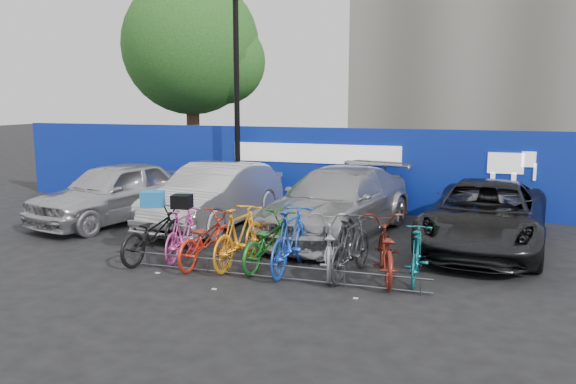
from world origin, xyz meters
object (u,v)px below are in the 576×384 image
at_px(bike_7, 351,246).
at_px(bike_3, 240,236).
at_px(bike_4, 268,241).
at_px(bike_1, 183,233).
at_px(car_0, 114,192).
at_px(bike_0, 154,233).
at_px(lamppost, 237,97).
at_px(bike_9, 417,254).
at_px(bike_8, 385,249).
at_px(bike_rack, 273,271).
at_px(car_1, 215,195).
at_px(car_2, 337,202).
at_px(bike_6, 328,246).
at_px(tree, 197,49).
at_px(car_3, 485,215).
at_px(bike_2, 206,239).
at_px(bike_5, 291,240).

bearing_deg(bike_7, bike_3, 9.67).
bearing_deg(bike_7, bike_4, 6.08).
bearing_deg(bike_4, bike_1, 7.66).
relative_size(car_0, bike_0, 2.26).
bearing_deg(lamppost, bike_9, -43.06).
distance_m(bike_7, bike_8, 0.61).
height_order(bike_rack, bike_7, bike_7).
relative_size(car_1, car_2, 0.89).
bearing_deg(bike_0, bike_6, -170.79).
xyz_separation_m(car_2, bike_0, (-3.06, -3.17, -0.25)).
xyz_separation_m(tree, bike_4, (6.42, -9.94, -4.56)).
xyz_separation_m(bike_0, bike_6, (3.58, 0.20, -0.03)).
distance_m(car_1, bike_4, 3.84).
relative_size(bike_rack, bike_7, 2.95).
height_order(car_0, bike_9, car_0).
bearing_deg(bike_8, car_0, -31.55).
relative_size(car_3, bike_0, 2.53).
relative_size(bike_1, bike_7, 0.92).
relative_size(lamppost, bike_9, 3.71).
height_order(lamppost, bike_3, lamppost).
height_order(bike_3, bike_6, bike_3).
xyz_separation_m(tree, bike_2, (5.18, -10.13, -4.56)).
bearing_deg(bike_rack, bike_8, 20.19).
xyz_separation_m(bike_rack, car_2, (0.31, 3.70, 0.63)).
bearing_deg(car_1, bike_5, -40.67).
bearing_deg(bike_2, bike_5, -172.11).
bearing_deg(car_0, bike_5, -10.34).
bearing_deg(car_2, bike_1, -117.34).
distance_m(bike_rack, car_2, 3.76).
distance_m(car_0, bike_2, 4.88).
bearing_deg(car_3, bike_7, -122.90).
height_order(bike_rack, bike_3, bike_3).
bearing_deg(bike_3, car_2, -104.98).
relative_size(car_2, bike_2, 2.80).
distance_m(bike_3, bike_9, 3.36).
distance_m(car_3, bike_2, 6.03).
relative_size(car_0, bike_2, 2.41).
xyz_separation_m(car_0, bike_7, (6.89, -2.69, -0.23)).
height_order(car_1, bike_6, car_1).
bearing_deg(bike_4, lamppost, -53.11).
bearing_deg(bike_2, bike_rack, 167.77).
xyz_separation_m(bike_7, bike_9, (1.16, 0.10, -0.07)).
distance_m(bike_0, bike_5, 2.90).
distance_m(bike_0, bike_2, 1.16).
distance_m(bike_2, bike_7, 2.88).
distance_m(car_0, bike_8, 7.94).
relative_size(bike_2, bike_7, 1.02).
height_order(lamppost, bike_2, lamppost).
bearing_deg(bike_7, bike_6, -4.71).
xyz_separation_m(tree, bike_8, (8.67, -9.96, -4.52)).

